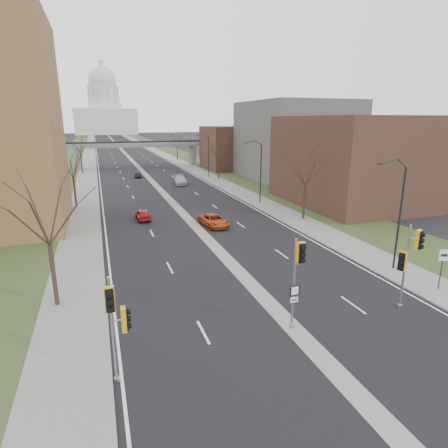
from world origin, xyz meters
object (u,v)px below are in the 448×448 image
speed_limit_sign (442,262)px  car_left_far (138,174)px  signal_pole_median (298,269)px  car_right_near (214,220)px  signal_pole_right (409,256)px  car_right_mid (180,180)px  signal_pole_left (116,316)px  car_left_near (143,214)px

speed_limit_sign → car_left_far: bearing=123.4°
signal_pole_median → car_right_near: 22.35m
signal_pole_right → car_right_mid: signal_pole_right is taller
signal_pole_left → car_right_near: signal_pole_left is taller
car_right_near → car_right_mid: car_right_mid is taller
car_left_far → car_right_near: car_right_near is taller
car_left_near → car_right_mid: (9.62, 23.67, 0.12)m
speed_limit_sign → signal_pole_right: bearing=-142.6°
signal_pole_right → car_right_near: bearing=80.6°
car_right_near → car_right_mid: 29.07m
signal_pole_right → speed_limit_sign: bearing=-6.6°
signal_pole_right → speed_limit_sign: (4.46, 1.35, -1.46)m
car_right_mid → signal_pole_right: bearing=-80.6°
signal_pole_right → speed_limit_sign: signal_pole_right is taller
signal_pole_median → car_left_far: bearing=91.1°
signal_pole_right → car_right_near: size_ratio=1.14×
car_left_near → car_right_mid: 25.55m
signal_pole_right → car_left_near: signal_pole_right is taller
signal_pole_right → speed_limit_sign: 4.89m
car_left_near → car_right_near: size_ratio=0.79×
signal_pole_median → car_left_near: (-5.13, 27.35, -3.07)m
car_right_mid → speed_limit_sign: bearing=-75.5°
signal_pole_left → car_left_far: size_ratio=1.35×
signal_pole_median → car_right_near: size_ratio=1.11×
car_left_near → signal_pole_right: bearing=113.6°
signal_pole_left → car_right_mid: 54.37m
signal_pole_right → car_right_mid: (-3.06, 51.06, -2.82)m
signal_pole_left → car_left_far: 64.47m
speed_limit_sign → car_right_mid: size_ratio=0.55×
car_left_near → car_right_near: 8.91m
signal_pole_left → car_left_far: (7.61, 63.96, -2.73)m
speed_limit_sign → car_left_far: 62.81m
speed_limit_sign → car_left_near: bearing=143.9°
car_left_far → car_right_mid: size_ratio=0.72×
signal_pole_left → signal_pole_right: size_ratio=0.94×
car_right_near → car_right_mid: (2.45, 28.97, 0.10)m
car_left_far → car_right_near: 40.67m
signal_pole_median → car_right_near: (2.04, 22.05, -3.05)m
car_left_near → speed_limit_sign: bearing=122.1°
signal_pole_median → car_left_far: signal_pole_median is taller
signal_pole_median → car_left_near: signal_pole_median is taller
signal_pole_median → speed_limit_sign: bearing=5.5°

